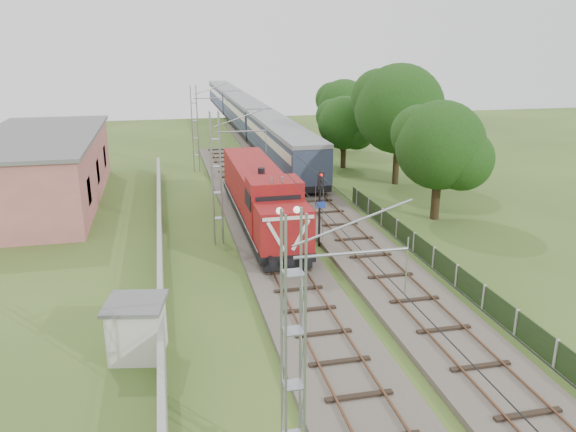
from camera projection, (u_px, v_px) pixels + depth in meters
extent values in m
plane|color=#37531F|center=(319.00, 333.00, 23.81)|extent=(140.00, 140.00, 0.00)
cube|color=#6B6054|center=(284.00, 267.00, 30.28)|extent=(4.20, 70.00, 0.30)
cube|color=black|center=(284.00, 264.00, 30.22)|extent=(2.40, 70.00, 0.10)
cube|color=brown|center=(269.00, 264.00, 30.02)|extent=(0.08, 70.00, 0.05)
cube|color=brown|center=(299.00, 261.00, 30.37)|extent=(0.08, 70.00, 0.05)
cube|color=#6B6054|center=(312.00, 199.00, 43.42)|extent=(4.20, 80.00, 0.30)
cube|color=black|center=(312.00, 196.00, 43.36)|extent=(2.40, 80.00, 0.10)
cube|color=brown|center=(301.00, 196.00, 43.16)|extent=(0.08, 80.00, 0.05)
cube|color=brown|center=(322.00, 194.00, 43.52)|extent=(0.08, 80.00, 0.05)
cylinder|color=gray|center=(352.00, 253.00, 14.01)|extent=(3.00, 0.08, 0.08)
cylinder|color=gray|center=(241.00, 131.00, 32.63)|extent=(3.00, 0.08, 0.08)
cylinder|color=gray|center=(210.00, 98.00, 51.25)|extent=(3.00, 0.08, 0.08)
cylinder|color=black|center=(266.00, 152.00, 33.33)|extent=(0.03, 70.00, 0.03)
cylinder|color=black|center=(266.00, 131.00, 32.94)|extent=(0.03, 70.00, 0.03)
cube|color=#9E9E99|center=(160.00, 236.00, 33.40)|extent=(0.25, 40.00, 1.50)
cube|color=#C36F69|center=(42.00, 170.00, 42.28)|extent=(8.00, 20.00, 5.00)
cube|color=#606060|center=(38.00, 136.00, 41.50)|extent=(8.40, 20.40, 0.25)
cube|color=black|center=(89.00, 191.00, 37.60)|extent=(0.10, 1.60, 1.80)
cube|color=black|center=(97.00, 172.00, 43.19)|extent=(0.10, 1.60, 1.80)
cube|color=black|center=(104.00, 156.00, 48.78)|extent=(0.10, 1.60, 1.80)
cube|color=black|center=(457.00, 276.00, 28.08)|extent=(0.05, 32.00, 1.15)
cube|color=#9E9E99|center=(357.00, 197.00, 42.05)|extent=(0.12, 0.12, 1.20)
cube|color=black|center=(260.00, 213.00, 36.89)|extent=(2.98, 16.87, 0.50)
cube|color=black|center=(277.00, 246.00, 31.90)|extent=(2.18, 3.57, 0.50)
cube|color=black|center=(248.00, 196.00, 42.06)|extent=(2.18, 3.57, 0.50)
cube|color=black|center=(288.00, 266.00, 29.25)|extent=(2.58, 0.25, 0.35)
cube|color=maroon|center=(283.00, 227.00, 29.78)|extent=(2.88, 2.48, 2.28)
sphere|color=white|center=(280.00, 211.00, 28.19)|extent=(0.36, 0.36, 0.36)
sphere|color=white|center=(297.00, 210.00, 28.37)|extent=(0.36, 0.36, 0.36)
cube|color=silver|center=(276.00, 237.00, 28.48)|extent=(1.00, 0.06, 1.66)
cube|color=silver|center=(301.00, 235.00, 28.75)|extent=(1.00, 0.06, 1.66)
cube|color=silver|center=(288.00, 218.00, 28.34)|extent=(2.68, 0.06, 0.18)
cube|color=maroon|center=(274.00, 206.00, 31.91)|extent=(2.98, 2.38, 3.18)
cube|color=black|center=(279.00, 204.00, 30.63)|extent=(2.48, 0.06, 0.89)
cube|color=maroon|center=(254.00, 182.00, 38.69)|extent=(2.78, 12.01, 2.58)
cylinder|color=black|center=(261.00, 171.00, 35.44)|extent=(0.44, 0.44, 0.40)
cylinder|color=gray|center=(272.00, 180.00, 30.58)|extent=(0.12, 0.12, 0.35)
cylinder|color=gray|center=(282.00, 180.00, 30.71)|extent=(0.12, 0.12, 0.35)
cube|color=black|center=(281.00, 160.00, 53.68)|extent=(3.04, 23.10, 0.52)
cube|color=#304051|center=(281.00, 142.00, 53.18)|extent=(3.15, 23.10, 2.83)
cube|color=beige|center=(281.00, 137.00, 53.02)|extent=(3.19, 22.17, 0.79)
cube|color=gray|center=(281.00, 126.00, 52.70)|extent=(3.20, 23.10, 0.37)
cube|color=black|center=(245.00, 124.00, 76.16)|extent=(3.04, 23.10, 0.52)
cube|color=#304051|center=(244.00, 112.00, 75.66)|extent=(3.15, 23.10, 2.83)
cube|color=beige|center=(244.00, 108.00, 75.50)|extent=(3.19, 22.17, 0.79)
cube|color=gray|center=(244.00, 100.00, 75.18)|extent=(3.20, 23.10, 0.37)
cube|color=black|center=(225.00, 105.00, 98.64)|extent=(3.04, 23.10, 0.52)
cube|color=#304051|center=(224.00, 95.00, 98.14)|extent=(3.15, 23.10, 2.83)
cube|color=beige|center=(224.00, 92.00, 97.98)|extent=(3.19, 22.17, 0.79)
cube|color=gray|center=(224.00, 86.00, 97.66)|extent=(3.20, 23.10, 0.37)
cylinder|color=black|center=(320.00, 209.00, 33.13)|extent=(0.13, 0.13, 4.69)
cube|color=black|center=(321.00, 180.00, 32.46)|extent=(0.33, 0.21, 1.03)
sphere|color=red|center=(321.00, 175.00, 32.26)|extent=(0.17, 0.17, 0.17)
sphere|color=black|center=(321.00, 181.00, 32.36)|extent=(0.17, 0.17, 0.17)
sphere|color=black|center=(321.00, 186.00, 32.46)|extent=(0.17, 0.17, 0.17)
cube|color=#1B39A5|center=(321.00, 205.00, 32.95)|extent=(0.52, 0.05, 0.38)
cube|color=beige|center=(137.00, 330.00, 21.86)|extent=(2.26, 2.26, 2.13)
cube|color=#606060|center=(135.00, 303.00, 21.51)|extent=(2.60, 2.60, 0.15)
cylinder|color=#3D2D19|center=(436.00, 193.00, 38.49)|extent=(0.60, 0.60, 3.66)
sphere|color=#16350E|center=(440.00, 145.00, 37.49)|extent=(5.99, 5.99, 5.99)
sphere|color=#16350E|center=(462.00, 159.00, 37.15)|extent=(4.20, 4.20, 4.20)
sphere|color=#16350E|center=(419.00, 133.00, 38.05)|extent=(3.90, 3.90, 3.90)
cylinder|color=#3D2D19|center=(396.00, 158.00, 47.82)|extent=(0.54, 0.54, 4.55)
sphere|color=#16350E|center=(399.00, 109.00, 46.58)|extent=(7.44, 7.44, 7.44)
sphere|color=#16350E|center=(421.00, 123.00, 46.16)|extent=(5.21, 5.21, 5.21)
sphere|color=#16350E|center=(379.00, 98.00, 47.28)|extent=(4.84, 4.84, 4.84)
cylinder|color=#3D2D19|center=(343.00, 152.00, 54.17)|extent=(0.51, 0.51, 3.09)
sphere|color=#16350E|center=(344.00, 123.00, 53.33)|extent=(5.05, 5.05, 5.05)
sphere|color=#16350E|center=(357.00, 131.00, 53.04)|extent=(3.54, 3.54, 3.54)
sphere|color=#16350E|center=(333.00, 116.00, 53.80)|extent=(3.28, 3.28, 3.28)
cylinder|color=#3D2D19|center=(343.00, 135.00, 62.42)|extent=(0.53, 0.53, 3.53)
sphere|color=#16350E|center=(344.00, 106.00, 61.46)|extent=(5.77, 5.77, 5.77)
sphere|color=#16350E|center=(356.00, 114.00, 61.13)|extent=(4.04, 4.04, 4.04)
sphere|color=#16350E|center=(332.00, 99.00, 62.00)|extent=(3.75, 3.75, 3.75)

